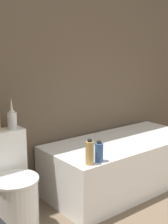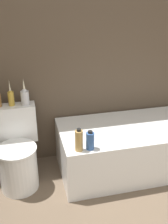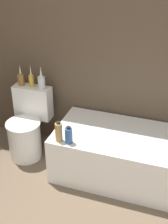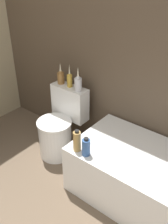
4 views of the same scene
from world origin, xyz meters
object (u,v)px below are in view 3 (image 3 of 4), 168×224
(vase_gold, at_px, (21,78))
(vase_silver, at_px, (31,79))
(toilet, at_px, (27,128))
(bathtub, at_px, (134,157))
(shampoo_bottle_tall, at_px, (59,132))
(shampoo_bottle_short, at_px, (69,135))
(vase_bronze, at_px, (41,81))

(vase_gold, bearing_deg, vase_silver, 0.37)
(toilet, xyz_separation_m, vase_gold, (-0.13, 0.19, 0.51))
(bathtub, bearing_deg, toilet, 178.39)
(shampoo_bottle_tall, bearing_deg, vase_gold, 141.87)
(bathtub, distance_m, vase_silver, 1.36)
(toilet, distance_m, shampoo_bottle_short, 0.76)
(vase_silver, height_order, vase_bronze, vase_bronze)
(shampoo_bottle_short, bearing_deg, vase_silver, 140.68)
(vase_bronze, bearing_deg, shampoo_bottle_short, -44.97)
(shampoo_bottle_tall, bearing_deg, shampoo_bottle_short, 0.86)
(toilet, distance_m, vase_silver, 0.54)
(shampoo_bottle_tall, bearing_deg, vase_silver, 135.78)
(toilet, relative_size, shampoo_bottle_short, 4.30)
(toilet, xyz_separation_m, shampoo_bottle_short, (0.63, -0.33, 0.25))
(vase_bronze, bearing_deg, vase_gold, 177.23)
(toilet, height_order, vase_bronze, vase_bronze)
(vase_gold, relative_size, vase_silver, 0.93)
(bathtub, relative_size, vase_silver, 6.31)
(vase_silver, distance_m, shampoo_bottle_tall, 0.78)
(toilet, xyz_separation_m, vase_silver, (-0.00, 0.19, 0.51))
(vase_silver, bearing_deg, shampoo_bottle_tall, -44.22)
(bathtub, distance_m, toilet, 1.21)
(vase_silver, bearing_deg, toilet, -90.00)
(vase_gold, xyz_separation_m, shampoo_bottle_tall, (0.66, -0.52, -0.24))
(vase_gold, bearing_deg, shampoo_bottle_tall, -38.13)
(bathtub, xyz_separation_m, toilet, (-1.21, 0.03, 0.07))
(bathtub, bearing_deg, vase_silver, 169.62)
(vase_bronze, relative_size, shampoo_bottle_tall, 1.23)
(bathtub, distance_m, vase_bronze, 1.25)
(toilet, bearing_deg, shampoo_bottle_short, -27.59)
(bathtub, height_order, vase_silver, vase_silver)
(vase_bronze, distance_m, shampoo_bottle_tall, 0.69)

